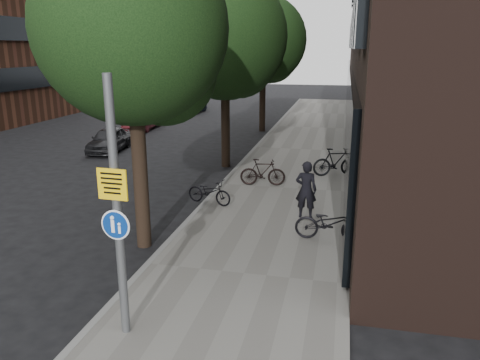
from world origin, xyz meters
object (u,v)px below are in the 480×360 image
(signpost, at_px, (117,211))
(parked_car_near, at_px, (109,140))
(parked_bike_facade_near, at_px, (330,223))
(pedestrian, at_px, (306,190))

(signpost, bearing_deg, parked_car_near, 121.77)
(parked_car_near, bearing_deg, signpost, -68.90)
(signpost, relative_size, parked_bike_facade_near, 2.48)
(pedestrian, bearing_deg, signpost, 71.29)
(signpost, height_order, parked_car_near, signpost)
(parked_bike_facade_near, distance_m, parked_car_near, 14.17)
(signpost, height_order, parked_bike_facade_near, signpost)
(signpost, bearing_deg, pedestrian, 71.35)
(pedestrian, height_order, parked_bike_facade_near, pedestrian)
(signpost, relative_size, pedestrian, 2.62)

